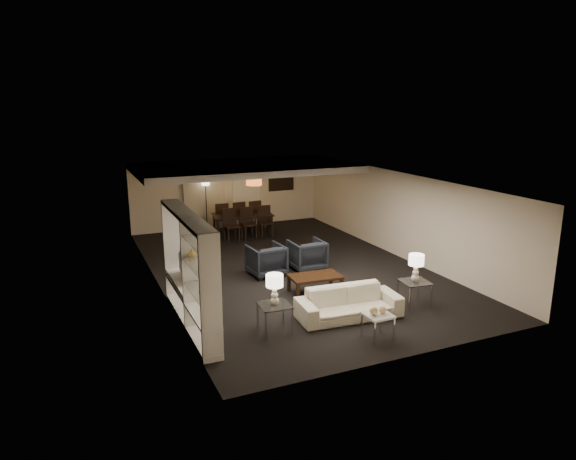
# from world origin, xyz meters

# --- Properties ---
(floor) EXTENTS (11.00, 11.00, 0.00)m
(floor) POSITION_xyz_m (0.00, 0.00, 0.00)
(floor) COLOR black
(floor) RESTS_ON ground
(ceiling) EXTENTS (7.00, 11.00, 0.02)m
(ceiling) POSITION_xyz_m (0.00, 0.00, 2.50)
(ceiling) COLOR silver
(ceiling) RESTS_ON ground
(wall_back) EXTENTS (7.00, 0.02, 2.50)m
(wall_back) POSITION_xyz_m (0.00, 5.50, 1.25)
(wall_back) COLOR beige
(wall_back) RESTS_ON ground
(wall_front) EXTENTS (7.00, 0.02, 2.50)m
(wall_front) POSITION_xyz_m (0.00, -5.50, 1.25)
(wall_front) COLOR beige
(wall_front) RESTS_ON ground
(wall_left) EXTENTS (0.02, 11.00, 2.50)m
(wall_left) POSITION_xyz_m (-3.50, 0.00, 1.25)
(wall_left) COLOR beige
(wall_left) RESTS_ON ground
(wall_right) EXTENTS (0.02, 11.00, 2.50)m
(wall_right) POSITION_xyz_m (3.50, 0.00, 1.25)
(wall_right) COLOR beige
(wall_right) RESTS_ON ground
(ceiling_soffit) EXTENTS (7.00, 4.00, 0.20)m
(ceiling_soffit) POSITION_xyz_m (0.00, 3.50, 2.40)
(ceiling_soffit) COLOR silver
(ceiling_soffit) RESTS_ON ceiling
(curtains) EXTENTS (1.50, 0.12, 2.40)m
(curtains) POSITION_xyz_m (-0.90, 5.42, 1.20)
(curtains) COLOR beige
(curtains) RESTS_ON wall_back
(door) EXTENTS (0.90, 0.05, 2.10)m
(door) POSITION_xyz_m (0.70, 5.47, 1.05)
(door) COLOR silver
(door) RESTS_ON wall_back
(painting) EXTENTS (0.95, 0.04, 0.65)m
(painting) POSITION_xyz_m (2.10, 5.46, 1.55)
(painting) COLOR #142D38
(painting) RESTS_ON wall_back
(media_unit) EXTENTS (0.38, 3.40, 2.35)m
(media_unit) POSITION_xyz_m (-3.31, -2.60, 1.18)
(media_unit) COLOR white
(media_unit) RESTS_ON wall_left
(pendant_light) EXTENTS (0.52, 0.52, 0.24)m
(pendant_light) POSITION_xyz_m (0.30, 3.50, 1.92)
(pendant_light) COLOR #D8591E
(pendant_light) RESTS_ON ceiling_soffit
(sofa) EXTENTS (2.27, 1.03, 0.65)m
(sofa) POSITION_xyz_m (-0.14, -3.54, 0.32)
(sofa) COLOR beige
(sofa) RESTS_ON floor
(coffee_table) EXTENTS (1.25, 0.78, 0.44)m
(coffee_table) POSITION_xyz_m (-0.14, -1.94, 0.22)
(coffee_table) COLOR black
(coffee_table) RESTS_ON floor
(armchair_left) EXTENTS (0.94, 0.97, 0.82)m
(armchair_left) POSITION_xyz_m (-0.74, -0.24, 0.41)
(armchair_left) COLOR black
(armchair_left) RESTS_ON floor
(armchair_right) EXTENTS (0.88, 0.91, 0.82)m
(armchair_right) POSITION_xyz_m (0.46, -0.24, 0.41)
(armchair_right) COLOR black
(armchair_right) RESTS_ON floor
(side_table_left) EXTENTS (0.64, 0.64, 0.57)m
(side_table_left) POSITION_xyz_m (-1.84, -3.54, 0.28)
(side_table_left) COLOR silver
(side_table_left) RESTS_ON floor
(side_table_right) EXTENTS (0.67, 0.67, 0.57)m
(side_table_right) POSITION_xyz_m (1.56, -3.54, 0.28)
(side_table_right) COLOR silver
(side_table_right) RESTS_ON floor
(table_lamp_left) EXTENTS (0.35, 0.35, 0.63)m
(table_lamp_left) POSITION_xyz_m (-1.84, -3.54, 0.88)
(table_lamp_left) COLOR beige
(table_lamp_left) RESTS_ON side_table_left
(table_lamp_right) EXTENTS (0.37, 0.37, 0.63)m
(table_lamp_right) POSITION_xyz_m (1.56, -3.54, 0.88)
(table_lamp_right) COLOR beige
(table_lamp_right) RESTS_ON side_table_right
(marble_table) EXTENTS (0.52, 0.52, 0.51)m
(marble_table) POSITION_xyz_m (-0.14, -4.64, 0.25)
(marble_table) COLOR silver
(marble_table) RESTS_ON floor
(gold_gourd_a) EXTENTS (0.16, 0.16, 0.16)m
(gold_gourd_a) POSITION_xyz_m (-0.24, -4.64, 0.59)
(gold_gourd_a) COLOR #E0C376
(gold_gourd_a) RESTS_ON marble_table
(gold_gourd_b) EXTENTS (0.14, 0.14, 0.14)m
(gold_gourd_b) POSITION_xyz_m (-0.04, -4.64, 0.58)
(gold_gourd_b) COLOR #E7B27A
(gold_gourd_b) RESTS_ON marble_table
(television) EXTENTS (1.05, 0.14, 0.61)m
(television) POSITION_xyz_m (-3.28, -1.78, 1.05)
(television) COLOR black
(television) RESTS_ON media_unit
(vase_blue) EXTENTS (0.16, 0.16, 0.17)m
(vase_blue) POSITION_xyz_m (-3.31, -3.73, 1.14)
(vase_blue) COLOR #224997
(vase_blue) RESTS_ON media_unit
(vase_amber) EXTENTS (0.16, 0.16, 0.16)m
(vase_amber) POSITION_xyz_m (-3.31, -2.95, 1.64)
(vase_amber) COLOR gold
(vase_amber) RESTS_ON media_unit
(floor_speaker) EXTENTS (0.15, 0.15, 1.08)m
(floor_speaker) POSITION_xyz_m (-2.62, -2.04, 0.54)
(floor_speaker) COLOR black
(floor_speaker) RESTS_ON floor
(dining_table) EXTENTS (2.17, 1.39, 0.72)m
(dining_table) POSITION_xyz_m (0.07, 4.07, 0.36)
(dining_table) COLOR black
(dining_table) RESTS_ON floor
(chair_nl) EXTENTS (0.52, 0.52, 1.06)m
(chair_nl) POSITION_xyz_m (-0.53, 3.42, 0.53)
(chair_nl) COLOR black
(chair_nl) RESTS_ON floor
(chair_nm) EXTENTS (0.50, 0.50, 1.06)m
(chair_nm) POSITION_xyz_m (0.07, 3.42, 0.53)
(chair_nm) COLOR black
(chair_nm) RESTS_ON floor
(chair_nr) EXTENTS (0.52, 0.52, 1.06)m
(chair_nr) POSITION_xyz_m (0.67, 3.42, 0.53)
(chair_nr) COLOR black
(chair_nr) RESTS_ON floor
(chair_fl) EXTENTS (0.50, 0.50, 1.06)m
(chair_fl) POSITION_xyz_m (-0.53, 4.72, 0.53)
(chair_fl) COLOR black
(chair_fl) RESTS_ON floor
(chair_fm) EXTENTS (0.55, 0.55, 1.06)m
(chair_fm) POSITION_xyz_m (0.07, 4.72, 0.53)
(chair_fm) COLOR black
(chair_fm) RESTS_ON floor
(chair_fr) EXTENTS (0.54, 0.54, 1.06)m
(chair_fr) POSITION_xyz_m (0.67, 4.72, 0.53)
(chair_fr) COLOR black
(chair_fr) RESTS_ON floor
(floor_lamp) EXTENTS (0.33, 0.33, 1.88)m
(floor_lamp) POSITION_xyz_m (-0.90, 5.20, 0.94)
(floor_lamp) COLOR black
(floor_lamp) RESTS_ON floor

